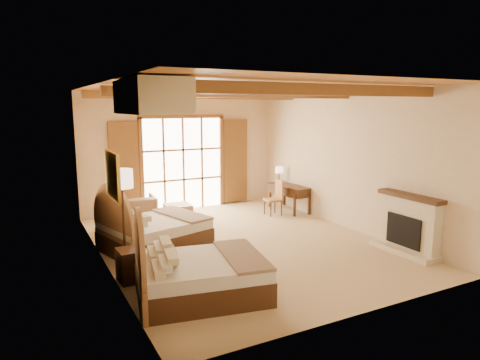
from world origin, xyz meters
TOP-DOWN VIEW (x-y plane):
  - floor at (0.00, 0.00)m, footprint 7.00×7.00m
  - wall_back at (0.00, 3.50)m, footprint 5.50×0.00m
  - wall_left at (-2.75, 0.00)m, footprint 0.00×7.00m
  - wall_right at (2.75, 0.00)m, footprint 0.00×7.00m
  - ceiling at (0.00, 0.00)m, footprint 7.00×7.00m
  - ceiling_beams at (0.00, 0.00)m, footprint 5.39×4.60m
  - french_doors at (0.00, 3.44)m, footprint 3.95×0.08m
  - fireplace at (2.60, -2.00)m, footprint 0.46×1.40m
  - painting at (-2.70, -0.75)m, footprint 0.06×0.95m
  - canopy_valance at (-2.40, -2.00)m, footprint 0.70×1.40m
  - bed_near at (-1.85, -1.95)m, footprint 2.13×1.74m
  - bed_far at (-1.82, 0.55)m, footprint 2.27×1.90m
  - nightstand at (-2.49, -0.88)m, footprint 0.47×0.47m
  - floor_lamp at (-2.50, -0.41)m, footprint 0.38×0.38m
  - armchair at (-1.60, 2.24)m, footprint 0.87×0.89m
  - ottoman at (-0.62, 2.20)m, footprint 0.64×0.64m
  - desk at (2.47, 1.91)m, footprint 0.71×1.36m
  - desk_chair at (1.85, 1.71)m, footprint 0.44×0.44m
  - desk_lamp at (2.51, 2.48)m, footprint 0.22×0.22m

SIDE VIEW (x-z plane):
  - floor at x=0.00m, z-range 0.00..0.00m
  - ottoman at x=-0.62m, z-range 0.00..0.44m
  - nightstand at x=-2.49m, z-range 0.00..0.54m
  - desk_chair at x=1.85m, z-range -0.17..0.75m
  - bed_near at x=-1.85m, z-range -0.25..1.00m
  - desk at x=2.47m, z-range 0.02..0.73m
  - armchair at x=-1.60m, z-range 0.00..0.75m
  - bed_far at x=-1.82m, z-range -0.25..1.01m
  - fireplace at x=2.60m, z-range -0.07..1.09m
  - desk_lamp at x=2.51m, z-range 0.81..1.25m
  - french_doors at x=0.00m, z-range -0.05..2.55m
  - floor_lamp at x=-2.50m, z-range 0.62..2.41m
  - wall_back at x=0.00m, z-range -1.15..4.35m
  - wall_left at x=-2.75m, z-range -1.90..5.10m
  - wall_right at x=2.75m, z-range -1.90..5.10m
  - painting at x=-2.70m, z-range 1.38..2.12m
  - canopy_valance at x=-2.40m, z-range 2.73..3.18m
  - ceiling_beams at x=0.00m, z-range 2.99..3.17m
  - ceiling at x=0.00m, z-range 3.20..3.20m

